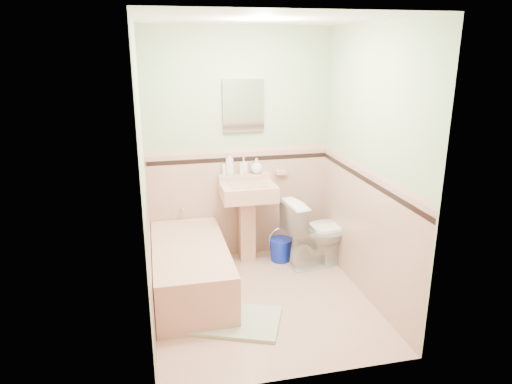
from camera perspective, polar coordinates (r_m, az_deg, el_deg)
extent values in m
plane|color=#D4A18A|center=(4.55, 0.72, -13.04)|extent=(2.20, 2.20, 0.00)
plane|color=white|center=(3.93, 0.86, 20.22)|extent=(2.20, 2.20, 0.00)
plane|color=#F7EDC9|center=(5.11, -2.13, 5.44)|extent=(2.50, 0.00, 2.50)
plane|color=#F7EDC9|center=(3.06, 5.63, -2.86)|extent=(2.50, 0.00, 2.50)
plane|color=#F7EDC9|center=(3.96, -13.43, 1.45)|extent=(0.00, 2.50, 2.50)
plane|color=#F7EDC9|center=(4.40, 13.56, 3.02)|extent=(0.00, 2.50, 2.50)
plane|color=#D6A68F|center=(5.27, -2.02, -1.51)|extent=(2.00, 0.00, 2.00)
plane|color=#D6A68F|center=(3.35, 5.23, -13.30)|extent=(2.00, 0.00, 2.00)
plane|color=#D6A68F|center=(4.18, -12.65, -7.14)|extent=(0.00, 2.20, 2.20)
plane|color=#D6A68F|center=(4.60, 12.85, -4.86)|extent=(0.00, 2.20, 2.20)
plane|color=black|center=(5.12, -2.07, 3.98)|extent=(2.00, 0.00, 2.00)
plane|color=black|center=(3.12, 5.46, -4.99)|extent=(2.00, 0.00, 2.00)
plane|color=black|center=(4.00, -13.05, -0.33)|extent=(0.00, 2.20, 2.20)
plane|color=black|center=(4.43, 13.23, 1.38)|extent=(0.00, 2.20, 2.20)
plane|color=#D49E8D|center=(5.10, -2.08, 5.07)|extent=(2.00, 0.00, 2.00)
plane|color=#D49E8D|center=(3.08, 5.51, -3.27)|extent=(2.00, 0.00, 2.00)
plane|color=#D49E8D|center=(3.97, -13.14, 1.05)|extent=(0.00, 2.20, 2.20)
plane|color=#D49E8D|center=(4.40, 13.32, 2.64)|extent=(0.00, 2.20, 2.20)
cube|color=tan|center=(4.65, -7.92, -9.39)|extent=(0.70, 1.50, 0.45)
cylinder|color=silver|center=(5.15, -8.84, -1.81)|extent=(0.04, 0.12, 0.04)
cylinder|color=silver|center=(5.10, -1.32, 1.94)|extent=(0.02, 0.02, 0.10)
cube|color=white|center=(5.02, -1.55, 10.44)|extent=(0.44, 0.04, 0.55)
cube|color=tan|center=(5.25, 3.04, 2.38)|extent=(0.12, 0.07, 0.04)
imported|color=#B2B2B2|center=(5.07, -3.23, 3.45)|extent=(0.12, 0.12, 0.25)
imported|color=#B2B2B2|center=(5.11, -1.49, 3.18)|extent=(0.10, 0.10, 0.18)
imported|color=#B2B2B2|center=(5.14, 0.07, 3.18)|extent=(0.14, 0.14, 0.17)
cylinder|color=white|center=(5.08, -3.92, 2.69)|extent=(0.04, 0.04, 0.12)
imported|color=white|center=(5.14, 7.50, -4.81)|extent=(0.80, 0.53, 0.76)
cube|color=#9AA489|center=(4.24, -2.77, -15.29)|extent=(0.94, 0.79, 0.03)
cube|color=#BF1E59|center=(4.20, -3.22, -14.83)|extent=(0.17, 0.09, 0.07)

